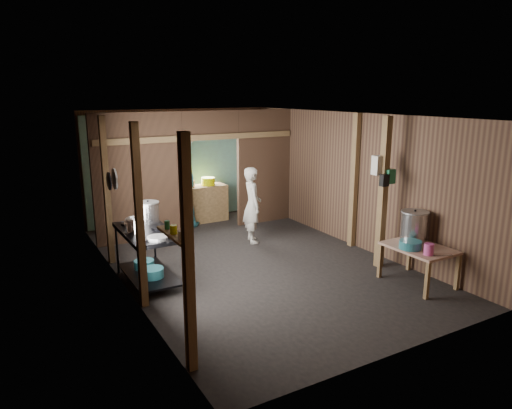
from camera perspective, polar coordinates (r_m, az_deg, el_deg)
floor at (r=8.44m, az=-0.68°, el=-7.00°), size 4.50×7.00×0.00m
ceiling at (r=7.91m, az=-0.73°, el=10.92°), size 4.50×7.00×0.00m
wall_back at (r=11.22m, az=-9.41°, el=4.85°), size 4.50×0.00×2.60m
wall_front at (r=5.39m, az=17.68°, el=-5.09°), size 4.50×0.00×2.60m
wall_left at (r=7.29m, az=-16.37°, el=-0.20°), size 0.00×7.00×2.60m
wall_right at (r=9.36m, az=11.46°, el=3.04°), size 0.00×7.00×2.60m
partition_left at (r=9.60m, az=-14.12°, el=3.17°), size 1.85×0.10×2.60m
partition_right at (r=10.73m, az=0.98°, el=4.64°), size 1.35×0.10×2.60m
partition_header at (r=10.01m, az=-5.64°, el=9.69°), size 1.30×0.10×0.60m
turquoise_panel at (r=11.18m, az=-9.30°, el=4.56°), size 4.40×0.06×2.50m
back_counter at (r=10.99m, az=-6.77°, el=0.11°), size 1.20×0.50×0.85m
wall_clock at (r=11.15m, az=-8.14°, el=7.95°), size 0.20×0.03×0.20m
post_left_a at (r=4.91m, az=-8.34°, el=-6.41°), size 0.10×0.12×2.60m
post_left_b at (r=6.55m, az=-14.12°, el=-1.58°), size 0.10×0.12×2.60m
post_left_c at (r=8.45m, az=-17.83°, el=1.54°), size 0.10×0.12×2.60m
post_right at (r=9.16m, az=11.95°, el=2.80°), size 0.10×0.12×2.60m
post_free at (r=8.16m, az=15.30°, el=1.30°), size 0.12×0.12×2.60m
cross_beam at (r=9.89m, az=-6.82°, el=8.16°), size 4.40×0.12×0.12m
pan_lid_big at (r=7.61m, az=-16.96°, el=3.02°), size 0.03×0.34×0.34m
pan_lid_small at (r=8.01m, az=-17.56°, el=2.75°), size 0.03×0.30×0.30m
wall_shelf at (r=5.34m, az=-10.05°, el=-3.71°), size 0.14×0.80×0.03m
jar_white at (r=5.09m, az=-9.12°, el=-3.75°), size 0.07×0.07×0.10m
jar_yellow at (r=5.32m, az=-10.08°, el=-3.04°), size 0.08×0.08×0.10m
jar_green at (r=5.52m, az=-10.85°, el=-2.47°), size 0.06×0.06×0.10m
bag_white at (r=8.09m, az=14.86°, el=4.69°), size 0.22×0.15×0.32m
bag_green at (r=8.11m, az=16.08°, el=3.34°), size 0.16×0.12×0.24m
bag_black at (r=8.01m, az=15.45°, el=2.89°), size 0.14×0.10×0.20m
gas_range at (r=7.56m, az=-13.07°, el=-6.32°), size 0.77×1.50×0.88m
prep_table at (r=7.85m, az=19.21°, el=-7.04°), size 0.75×1.03×0.61m
stove_pot_large at (r=7.84m, az=-13.07°, el=-0.97°), size 0.40×0.40×0.36m
stove_pot_med at (r=7.37m, az=-14.60°, el=-2.51°), size 0.35×0.35×0.24m
stove_saucepan at (r=7.73m, az=-15.32°, el=-2.20°), size 0.19×0.19×0.09m
frying_pan at (r=6.92m, az=-11.98°, el=-4.04°), size 0.43×0.58×0.07m
blue_tub_front at (r=7.47m, az=-12.59°, el=-8.16°), size 0.35×0.35×0.15m
blue_tub_back at (r=7.86m, az=-13.56°, el=-7.14°), size 0.33×0.33×0.13m
stock_pot at (r=7.97m, az=18.82°, el=-2.59°), size 0.51×0.51×0.52m
wash_basin at (r=7.60m, az=18.40°, el=-4.70°), size 0.38×0.38×0.13m
pink_bucket at (r=7.40m, az=20.43°, el=-5.17°), size 0.16×0.16×0.17m
knife at (r=7.46m, az=21.95°, el=-5.81°), size 0.29×0.14×0.01m
yellow_tub at (r=10.96m, az=-5.91°, el=2.85°), size 0.32×0.32×0.18m
red_cup at (r=10.81m, az=-7.89°, el=2.57°), size 0.13×0.13×0.15m
cook at (r=9.34m, az=-0.46°, el=-0.06°), size 0.50×0.64×1.53m
worker_back at (r=10.56m, az=-9.23°, el=1.74°), size 0.97×0.86×1.66m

